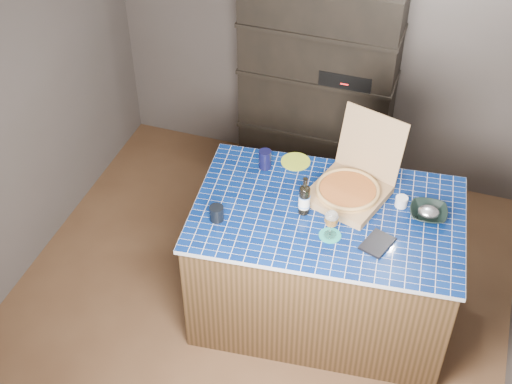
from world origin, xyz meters
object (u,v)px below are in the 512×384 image
(dvd_case, at_px, (377,244))
(bowl, at_px, (428,213))
(kitchen_island, at_px, (324,263))
(pizza_box, at_px, (350,187))
(wine_glass, at_px, (332,219))
(mead_bottle, at_px, (304,199))

(dvd_case, height_order, bowl, bowl)
(kitchen_island, xyz_separation_m, pizza_box, (0.09, 0.20, 0.54))
(pizza_box, height_order, dvd_case, pizza_box)
(wine_glass, xyz_separation_m, dvd_case, (0.29, 0.02, -0.13))
(pizza_box, xyz_separation_m, bowl, (0.51, -0.04, -0.04))
(dvd_case, bearing_deg, kitchen_island, 171.37)
(mead_bottle, height_order, bowl, mead_bottle)
(wine_glass, height_order, bowl, wine_glass)
(pizza_box, bearing_deg, mead_bottle, -116.46)
(wine_glass, bearing_deg, kitchen_island, 106.91)
(kitchen_island, height_order, dvd_case, dvd_case)
(mead_bottle, bearing_deg, dvd_case, -15.30)
(pizza_box, bearing_deg, bowl, 12.57)
(bowl, bearing_deg, kitchen_island, -165.16)
(wine_glass, bearing_deg, mead_bottle, 143.78)
(wine_glass, bearing_deg, pizza_box, 86.14)
(pizza_box, height_order, wine_glass, pizza_box)
(wine_glass, distance_m, bowl, 0.66)
(kitchen_island, height_order, bowl, bowl)
(dvd_case, bearing_deg, bowl, 73.28)
(mead_bottle, bearing_deg, kitchen_island, 18.52)
(dvd_case, bearing_deg, mead_bottle, -175.92)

